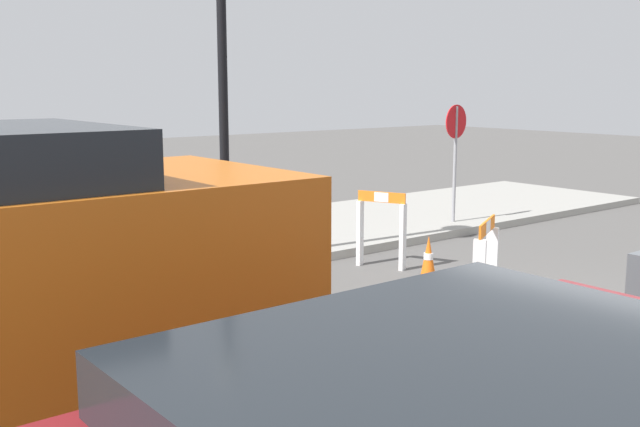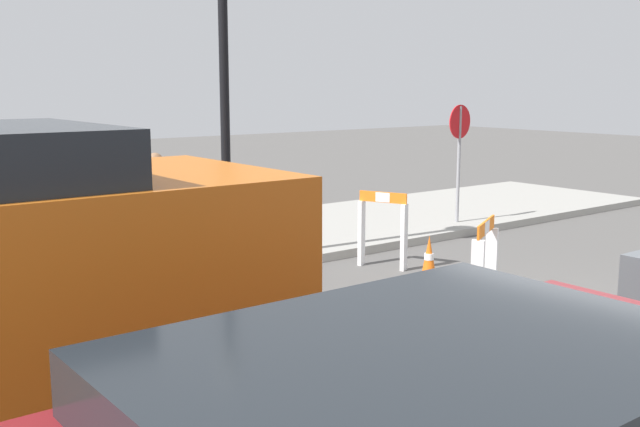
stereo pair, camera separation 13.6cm
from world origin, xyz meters
The scene contains 12 objects.
ground_plane centered at (0.00, 0.00, 0.00)m, with size 60.00×60.00×0.00m, color #565451.
sidewalk_slab centered at (0.00, 6.35, 0.07)m, with size 18.00×3.69×0.14m.
streetlamp_post centered at (-1.31, 5.01, 3.27)m, with size 0.44×0.44×4.86m.
stop_sign centered at (3.53, 5.08, 1.55)m, with size 0.60×0.09×2.11m.
barricade_0 centered at (0.50, 3.75, 0.58)m, with size 0.41×0.72×1.10m.
barricade_1 centered at (-1.92, 4.25, 0.59)m, with size 0.77×0.61×1.09m.
barricade_2 centered at (-2.48, 2.04, 0.61)m, with size 0.66×0.80×1.12m.
barricade_3 centered at (-0.27, 1.24, 0.61)m, with size 0.76×0.49×1.14m.
traffic_cone_0 centered at (-2.57, 2.92, 0.26)m, with size 0.30×0.30×0.55m.
traffic_cone_1 centered at (0.37, 2.70, 0.31)m, with size 0.30×0.30×0.65m.
traffic_cone_2 centered at (-2.71, 3.30, 0.31)m, with size 0.30×0.30×0.65m.
person_worker centered at (-2.72, 4.25, 0.96)m, with size 0.51×0.51×1.79m.
Camera 2 is at (-6.57, -4.00, 2.59)m, focal length 42.00 mm.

